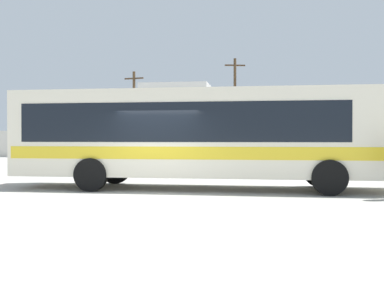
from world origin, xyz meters
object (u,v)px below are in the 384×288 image
roadside_tree_midleft (131,112)px  utility_pole_near (235,106)px  parked_car_leftmost_white (91,149)px  parked_car_rightmost_grey (335,151)px  parked_car_third_red (242,151)px  roadside_tree_midright (178,110)px  coach_bus_cream_yellow (199,133)px  utility_pole_far (134,112)px  roadside_tree_left (35,109)px  parked_car_second_white (169,150)px

roadside_tree_midleft → utility_pole_near: bearing=-15.9°
parked_car_leftmost_white → parked_car_rightmost_grey: 18.46m
parked_car_third_red → roadside_tree_midright: 12.60m
coach_bus_cream_yellow → parked_car_rightmost_grey: (6.69, 19.21, -1.08)m
parked_car_third_red → utility_pole_far: utility_pole_far is taller
parked_car_rightmost_grey → roadside_tree_left: size_ratio=0.73×
coach_bus_cream_yellow → parked_car_leftmost_white: bearing=121.3°
parked_car_rightmost_grey → roadside_tree_midleft: bearing=153.1°
parked_car_leftmost_white → parked_car_second_white: parked_car_leftmost_white is taller
coach_bus_cream_yellow → parked_car_rightmost_grey: size_ratio=2.79×
coach_bus_cream_yellow → roadside_tree_midright: bearing=103.3°
coach_bus_cream_yellow → utility_pole_far: 25.69m
coach_bus_cream_yellow → roadside_tree_left: bearing=128.1°
parked_car_leftmost_white → utility_pole_near: bearing=29.2°
parked_car_second_white → roadside_tree_left: bearing=155.8°
roadside_tree_left → parked_car_second_white: bearing=-24.2°
coach_bus_cream_yellow → parked_car_leftmost_white: (-11.77, 19.33, -1.04)m
utility_pole_far → roadside_tree_left: (-10.19, 1.48, 0.46)m
utility_pole_near → roadside_tree_left: 18.86m
utility_pole_near → roadside_tree_midright: (-5.74, 2.96, -0.14)m
parked_car_third_red → parked_car_rightmost_grey: (6.57, 0.83, -0.00)m
roadside_tree_left → roadside_tree_midright: bearing=13.4°
parked_car_leftmost_white → utility_pole_near: utility_pole_near is taller
parked_car_leftmost_white → parked_car_third_red: (11.89, -0.95, -0.04)m
roadside_tree_midleft → parked_car_rightmost_grey: bearing=-26.9°
utility_pole_near → roadside_tree_midleft: (-10.36, 2.95, -0.30)m
coach_bus_cream_yellow → utility_pole_near: bearing=92.1°
parked_car_third_red → roadside_tree_midright: size_ratio=0.61×
roadside_tree_left → roadside_tree_midright: size_ratio=0.91×
parked_car_leftmost_white → roadside_tree_left: bearing=143.7°
coach_bus_cream_yellow → utility_pole_far: size_ratio=1.66×
parked_car_rightmost_grey → coach_bus_cream_yellow: bearing=-109.2°
coach_bus_cream_yellow → parked_car_third_red: size_ratio=3.02×
utility_pole_near → coach_bus_cream_yellow: bearing=-87.9°
coach_bus_cream_yellow → parked_car_third_red: bearing=89.6°
utility_pole_far → roadside_tree_midright: size_ratio=1.11×
parked_car_second_white → roadside_tree_midleft: size_ratio=0.81×
parked_car_rightmost_grey → parked_car_leftmost_white: bearing=179.6°
coach_bus_cream_yellow → parked_car_third_red: coach_bus_cream_yellow is taller
coach_bus_cream_yellow → parked_car_third_red: (0.12, 18.38, -1.08)m
parked_car_second_white → parked_car_leftmost_white: bearing=174.5°
parked_car_third_red → utility_pole_near: (-1.06, 7.01, 3.74)m
parked_car_third_red → coach_bus_cream_yellow: bearing=-90.4°
parked_car_third_red → roadside_tree_left: roadside_tree_left is taller
utility_pole_far → parked_car_third_red: bearing=-28.9°
parked_car_leftmost_white → roadside_tree_midleft: 9.64m
parked_car_leftmost_white → parked_car_third_red: 11.93m
parked_car_rightmost_grey → utility_pole_far: size_ratio=0.60×
coach_bus_cream_yellow → utility_pole_far: (-9.61, 23.74, 2.08)m
utility_pole_far → roadside_tree_left: 10.31m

